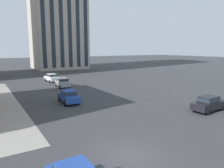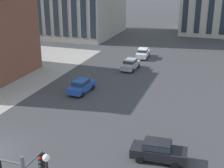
# 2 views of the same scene
# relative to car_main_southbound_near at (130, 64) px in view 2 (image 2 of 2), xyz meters

# --- Properties ---
(car_main_southbound_near) EXTENTS (2.11, 4.51, 1.68)m
(car_main_southbound_near) POSITION_rel_car_main_southbound_near_xyz_m (0.00, 0.00, 0.00)
(car_main_southbound_near) COLOR #99999E
(car_main_southbound_near) RESTS_ON ground
(car_cross_eastbound) EXTENTS (4.49, 2.08, 1.68)m
(car_cross_eastbound) POSITION_rel_car_main_southbound_near_xyz_m (8.88, -22.94, 0.00)
(car_cross_eastbound) COLOR black
(car_cross_eastbound) RESTS_ON ground
(car_cross_westbound) EXTENTS (2.15, 4.52, 1.68)m
(car_cross_westbound) POSITION_rel_car_main_southbound_near_xyz_m (0.11, 7.37, 0.00)
(car_cross_westbound) COLOR silver
(car_cross_westbound) RESTS_ON ground
(car_parked_curb) EXTENTS (2.13, 4.52, 1.68)m
(car_parked_curb) POSITION_rel_car_main_southbound_near_xyz_m (-3.08, -11.22, 0.00)
(car_parked_curb) COLOR #23479E
(car_parked_curb) RESTS_ON ground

